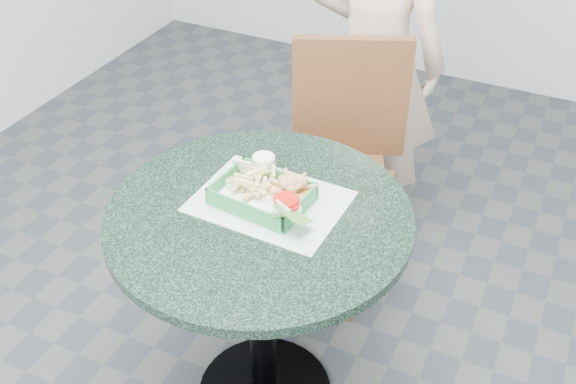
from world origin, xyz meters
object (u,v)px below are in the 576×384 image
at_px(food_basket, 262,203).
at_px(dining_chair, 338,151).
at_px(crab_sandwich, 291,190).
at_px(cafe_table, 261,265).
at_px(sauce_ramekin, 259,167).
at_px(diner_person, 374,59).

bearing_deg(food_basket, dining_chair, 93.31).
bearing_deg(dining_chair, crab_sandwich, -104.08).
height_order(dining_chair, crab_sandwich, dining_chair).
xyz_separation_m(cafe_table, food_basket, (-0.01, 0.04, 0.19)).
distance_m(cafe_table, crab_sandwich, 0.24).
bearing_deg(sauce_ramekin, crab_sandwich, -23.66).
bearing_deg(dining_chair, food_basket, -110.22).
height_order(diner_person, food_basket, diner_person).
height_order(food_basket, sauce_ramekin, sauce_ramekin).
height_order(dining_chair, diner_person, diner_person).
bearing_deg(sauce_ramekin, dining_chair, 87.46).
xyz_separation_m(food_basket, sauce_ramekin, (-0.06, 0.10, 0.03)).
relative_size(crab_sandwich, sauce_ramekin, 1.76).
height_order(cafe_table, food_basket, food_basket).
xyz_separation_m(dining_chair, sauce_ramekin, (-0.02, -0.55, 0.27)).
distance_m(dining_chair, crab_sandwich, 0.67).
relative_size(dining_chair, food_basket, 3.82).
relative_size(cafe_table, diner_person, 0.54).
distance_m(diner_person, sauce_ramekin, 0.87).
bearing_deg(cafe_table, sauce_ramekin, 116.91).
distance_m(cafe_table, food_basket, 0.19).
relative_size(cafe_table, crab_sandwich, 7.32).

